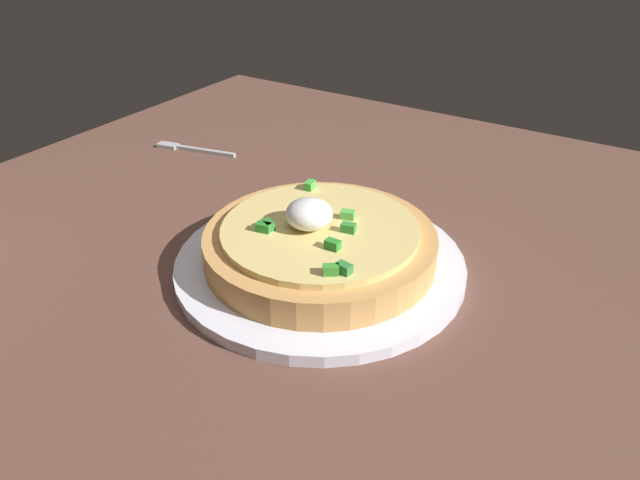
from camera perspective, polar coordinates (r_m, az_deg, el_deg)
dining_table at (r=60.24cm, az=-6.56°, el=-1.72°), size 94.47×79.67×2.57cm
plate at (r=55.69cm, az=0.00°, el=-2.25°), size 26.80×26.80×1.10cm
pizza at (r=54.46cm, az=-0.04°, el=-0.25°), size 21.24×21.24×6.03cm
fork at (r=83.03cm, az=-12.37°, el=8.50°), size 3.44×11.48×0.50cm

